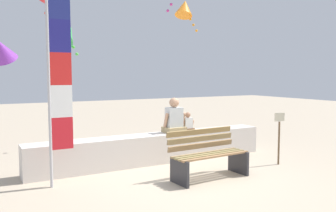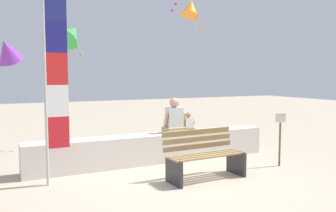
% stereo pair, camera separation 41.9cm
% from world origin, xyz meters
% --- Properties ---
extents(ground_plane, '(40.00, 40.00, 0.00)m').
position_xyz_m(ground_plane, '(0.00, 0.00, 0.00)').
color(ground_plane, '#B9A78D').
extents(seawall_ledge, '(5.41, 0.52, 0.62)m').
position_xyz_m(seawall_ledge, '(0.00, 1.28, 0.31)').
color(seawall_ledge, silver).
rests_on(seawall_ledge, ground).
extents(park_bench, '(1.53, 0.69, 0.88)m').
position_xyz_m(park_bench, '(0.35, -0.21, 0.41)').
color(park_bench, '#A4784D').
rests_on(park_bench, ground).
extents(person_adult, '(0.51, 0.37, 0.78)m').
position_xyz_m(person_adult, '(0.50, 1.28, 0.93)').
color(person_adult, tan).
rests_on(person_adult, seawall_ledge).
extents(person_child, '(0.28, 0.21, 0.43)m').
position_xyz_m(person_child, '(0.86, 1.28, 0.79)').
color(person_child, brown).
rests_on(person_child, seawall_ledge).
extents(flag_banner, '(0.40, 0.05, 3.37)m').
position_xyz_m(flag_banner, '(-2.17, 0.60, 1.89)').
color(flag_banner, '#B7B7BC').
rests_on(flag_banner, ground).
extents(kite_green, '(1.03, 1.01, 1.00)m').
position_xyz_m(kite_green, '(-1.23, 3.85, 2.98)').
color(kite_green, green).
extents(kite_purple, '(0.97, 1.00, 0.97)m').
position_xyz_m(kite_purple, '(-2.76, 3.94, 2.51)').
color(kite_purple, purple).
extents(kite_orange, '(0.89, 0.88, 1.10)m').
position_xyz_m(kite_orange, '(2.54, 4.16, 4.00)').
color(kite_orange, orange).
extents(sign_post, '(0.24, 0.06, 1.11)m').
position_xyz_m(sign_post, '(2.24, -0.16, 0.67)').
color(sign_post, brown).
rests_on(sign_post, ground).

